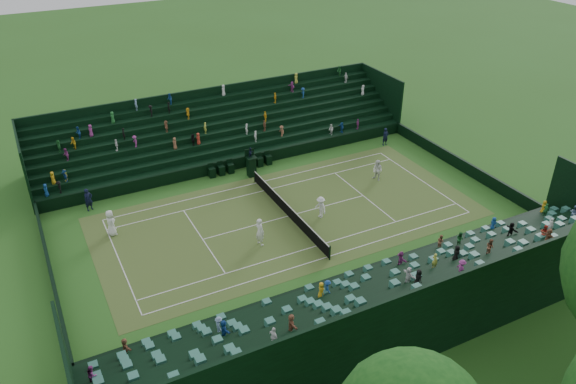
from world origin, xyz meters
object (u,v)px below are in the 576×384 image
player_near_west (111,223)px  player_near_east (260,232)px  player_far_west (377,170)px  player_far_east (321,207)px  tennis_net (288,210)px  umpire_chair (251,164)px

player_near_west → player_near_east: player_near_east is taller
player_far_west → player_far_east: 7.34m
tennis_net → player_near_east: player_near_east is taller
umpire_chair → player_far_west: (5.16, 8.61, -0.22)m
player_far_east → tennis_net: bearing=-128.5°
player_far_west → player_near_east: bearing=-90.1°
player_near_west → player_near_east: bearing=-139.8°
umpire_chair → player_near_east: 9.67m
player_near_west → player_far_east: 14.34m
player_near_east → player_far_west: bearing=-89.7°
tennis_net → player_far_west: bearing=100.6°
player_near_west → player_near_east: size_ratio=0.94×
player_near_west → player_far_east: bearing=-124.4°
player_far_west → player_far_east: size_ratio=1.05×
umpire_chair → player_near_west: umpire_chair is taller
umpire_chair → player_far_east: 8.15m
tennis_net → player_far_east: bearing=60.6°
umpire_chair → player_near_east: bearing=-20.5°
tennis_net → player_near_east: 3.94m
tennis_net → player_near_east: (2.25, -3.21, 0.47)m
player_near_east → tennis_net: bearing=-72.7°
player_near_west → player_far_west: (1.69, 20.41, -0.09)m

